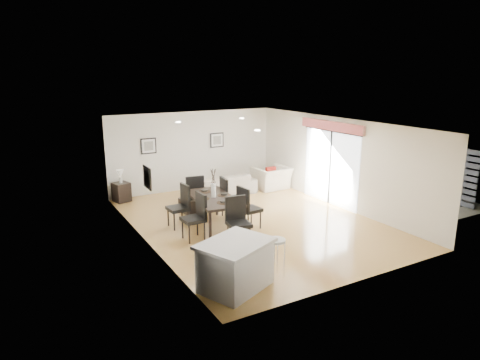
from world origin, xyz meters
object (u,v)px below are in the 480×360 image
armchair (271,178)px  dining_chair_efar (228,195)px  side_table (122,192)px  bar_stool (276,245)px  sofa (221,185)px  dining_chair_enear (247,206)px  dining_chair_foot (194,193)px  dining_chair_head (237,218)px  dining_chair_wnear (197,214)px  dining_table (214,200)px  dining_chair_wfar (181,203)px  kitchen_island (235,265)px  coffee_table (197,204)px

armchair → dining_chair_efar: size_ratio=1.01×
side_table → bar_stool: bearing=-78.6°
sofa → side_table: size_ratio=3.85×
side_table → armchair: bearing=-11.9°
dining_chair_enear → dining_chair_efar: (-0.00, 1.03, 0.02)m
dining_chair_efar → dining_chair_foot: bearing=51.9°
dining_chair_head → dining_chair_wnear: bearing=142.2°
sofa → armchair: size_ratio=2.00×
dining_table → dining_chair_head: bearing=-83.3°
dining_chair_wfar → dining_chair_head: bearing=20.0°
dining_table → dining_chair_enear: 0.88m
dining_chair_foot → side_table: bearing=-48.5°
dining_chair_efar → dining_chair_foot: dining_chair_efar is taller
dining_chair_wfar → bar_stool: 3.69m
dining_chair_wnear → dining_chair_foot: size_ratio=0.99×
sofa → dining_chair_wfar: 3.10m
dining_chair_enear → kitchen_island: bearing=140.0°
dining_chair_enear → coffee_table: bearing=8.2°
dining_chair_efar → side_table: 3.78m
dining_chair_wfar → dining_chair_efar: size_ratio=0.98×
dining_table → dining_chair_enear: dining_chair_enear is taller
dining_chair_head → bar_stool: bearing=-87.3°
dining_chair_enear → side_table: bearing=23.1°
dining_chair_wfar → dining_chair_head: (0.72, -1.75, 0.01)m
dining_chair_wnear → bar_stool: bearing=10.2°
dining_table → dining_chair_foot: 1.25m
sofa → dining_chair_foot: size_ratio=2.02×
sofa → dining_chair_wnear: bearing=51.9°
sofa → bar_stool: bearing=71.2°
kitchen_island → dining_chair_wnear: bearing=58.6°
dining_chair_efar → side_table: dining_chair_efar is taller
dining_table → dining_chair_wfar: size_ratio=1.85×
dining_table → side_table: bearing=119.2°
dining_chair_wfar → dining_chair_foot: dining_chair_foot is taller
armchair → dining_table: size_ratio=0.56×
dining_chair_efar → side_table: (-2.22, 3.03, -0.35)m
dining_table → dining_chair_enear: size_ratio=1.85×
dining_chair_wfar → side_table: bearing=-167.5°
dining_chair_efar → sofa: bearing=-14.7°
dining_table → sofa: bearing=65.5°
armchair → dining_chair_head: dining_chair_head is taller
dining_chair_foot → bar_stool: dining_chair_foot is taller
dining_chair_head → dining_chair_wfar: bearing=120.4°
side_table → sofa: bearing=-16.9°
side_table → dining_chair_wfar: bearing=-75.1°
kitchen_island → dining_chair_wfar: bearing=60.9°
dining_chair_wfar → dining_chair_enear: bearing=51.8°
dining_chair_wnear → dining_chair_wfar: size_ratio=1.01×
kitchen_island → coffee_table: bearing=51.5°
dining_chair_head → armchair: bearing=55.2°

